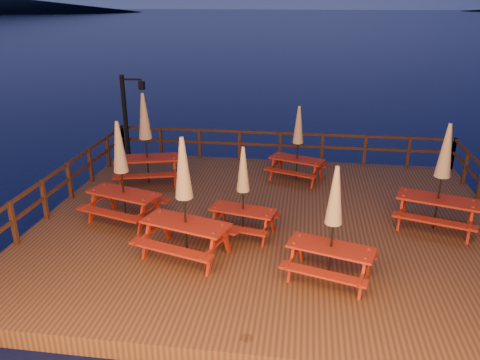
{
  "coord_description": "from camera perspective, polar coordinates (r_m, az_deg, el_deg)",
  "views": [
    {
      "loc": [
        0.8,
        -11.08,
        5.89
      ],
      "look_at": [
        -0.85,
        0.6,
        1.28
      ],
      "focal_mm": 35.0,
      "sensor_mm": 36.0,
      "label": 1
    }
  ],
  "objects": [
    {
      "name": "lamp_post",
      "position": [
        17.22,
        -13.4,
        8.38
      ],
      "size": [
        0.85,
        0.18,
        3.0
      ],
      "color": "black",
      "rests_on": "deck"
    },
    {
      "name": "ground",
      "position": [
        12.58,
        3.46,
        -6.62
      ],
      "size": [
        500.0,
        500.0,
        0.0
      ],
      "primitive_type": "plane",
      "color": "black",
      "rests_on": "ground"
    },
    {
      "name": "picnic_table_0",
      "position": [
        14.64,
        -11.43,
        5.05
      ],
      "size": [
        2.36,
        2.12,
        2.86
      ],
      "rotation": [
        0.0,
        0.0,
        0.27
      ],
      "color": "maroon",
      "rests_on": "deck"
    },
    {
      "name": "deck_piles",
      "position": [
        12.72,
        3.43,
        -7.81
      ],
      "size": [
        11.44,
        9.44,
        1.4
      ],
      "color": "#331C10",
      "rests_on": "ground"
    },
    {
      "name": "railing",
      "position": [
        13.73,
        4.19,
        1.15
      ],
      "size": [
        11.8,
        9.75,
        1.1
      ],
      "color": "#331C10",
      "rests_on": "deck"
    },
    {
      "name": "picnic_table_6",
      "position": [
        12.22,
        -14.26,
        1.08
      ],
      "size": [
        2.25,
        2.03,
        2.69
      ],
      "rotation": [
        0.0,
        0.0,
        -0.3
      ],
      "color": "maroon",
      "rests_on": "deck"
    },
    {
      "name": "picnic_table_4",
      "position": [
        14.82,
        7.05,
        4.57
      ],
      "size": [
        2.06,
        1.88,
        2.41
      ],
      "rotation": [
        0.0,
        0.0,
        -0.35
      ],
      "color": "maroon",
      "rests_on": "deck"
    },
    {
      "name": "deck",
      "position": [
        12.49,
        3.48,
        -5.81
      ],
      "size": [
        12.0,
        10.0,
        0.4
      ],
      "primitive_type": "cube",
      "color": "#4A2917",
      "rests_on": "ground"
    },
    {
      "name": "picnic_table_5",
      "position": [
        12.45,
        23.39,
        0.46
      ],
      "size": [
        2.31,
        2.09,
        2.74
      ],
      "rotation": [
        0.0,
        0.0,
        -0.31
      ],
      "color": "maroon",
      "rests_on": "deck"
    },
    {
      "name": "picnic_table_1",
      "position": [
        10.23,
        -6.8,
        -2.04
      ],
      "size": [
        2.34,
        2.1,
        2.8
      ],
      "rotation": [
        0.0,
        0.0,
        -0.29
      ],
      "color": "maroon",
      "rests_on": "deck"
    },
    {
      "name": "picnic_table_3",
      "position": [
        11.22,
        0.37,
        -1.25
      ],
      "size": [
        1.84,
        1.62,
        2.27
      ],
      "rotation": [
        0.0,
        0.0,
        -0.22
      ],
      "color": "maroon",
      "rests_on": "deck"
    },
    {
      "name": "picnic_table_2",
      "position": [
        9.56,
        11.28,
        -5.1
      ],
      "size": [
        2.08,
        1.87,
        2.5
      ],
      "rotation": [
        0.0,
        0.0,
        -0.29
      ],
      "color": "maroon",
      "rests_on": "deck"
    }
  ]
}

